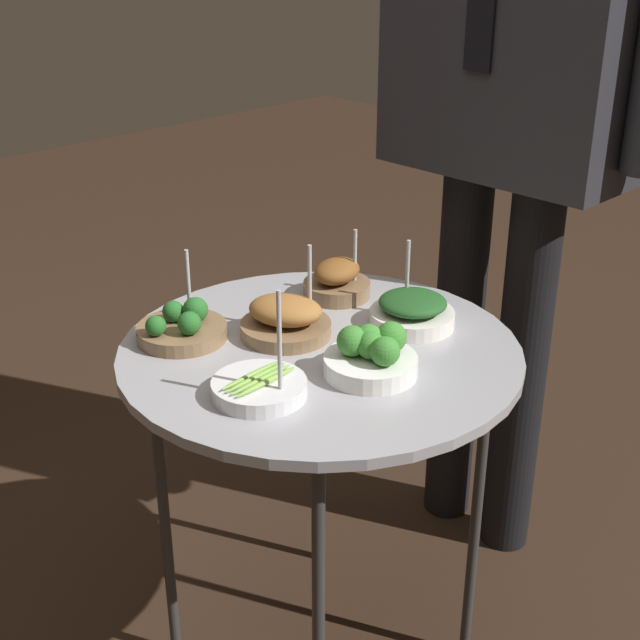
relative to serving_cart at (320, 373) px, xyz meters
The scene contains 8 objects.
serving_cart is the anchor object (origin of this frame).
bowl_roast_far_rim 0.11m from the serving_cart, behind, with size 0.16×0.16×0.16m.
bowl_broccoli_center 0.15m from the serving_cart, ahead, with size 0.15×0.15×0.08m.
bowl_roast_front_right 0.23m from the serving_cart, 127.00° to the left, with size 0.13×0.13×0.13m.
bowl_asparagus_mid_right 0.19m from the serving_cart, 73.94° to the right, with size 0.14×0.14×0.18m.
bowl_broccoli_front_center 0.24m from the serving_cart, 142.15° to the right, with size 0.15×0.15×0.14m.
bowl_spinach_front_left 0.20m from the serving_cart, 73.40° to the left, with size 0.15×0.15×0.14m.
waiter_figure 0.73m from the serving_cart, 93.93° to the left, with size 0.64×0.24×1.74m.
Camera 1 is at (0.94, -0.92, 1.35)m, focal length 50.00 mm.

